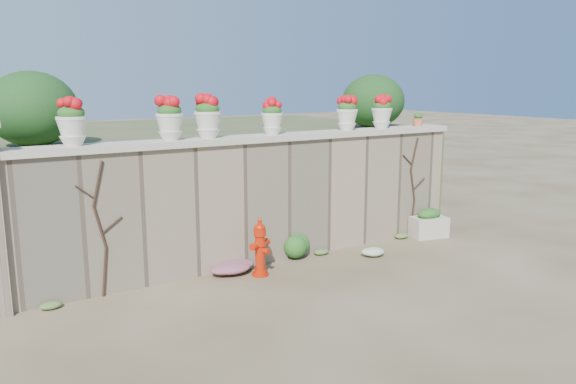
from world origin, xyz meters
TOP-DOWN VIEW (x-y plane):
  - ground at (0.00, 0.00)m, footprint 80.00×80.00m
  - stone_wall at (0.00, 1.80)m, footprint 8.00×0.40m
  - wall_cap at (0.00, 1.80)m, footprint 8.10×0.52m
  - raised_fill at (0.00, 5.00)m, footprint 9.00×6.00m
  - back_shrub_left at (-3.20, 3.00)m, footprint 1.30×1.30m
  - back_shrub_right at (3.40, 3.00)m, footprint 1.30×1.30m
  - vine_left at (-2.67, 1.58)m, footprint 0.60×0.04m
  - vine_right at (3.23, 1.58)m, footprint 0.60×0.04m
  - fire_hydrant at (-0.42, 1.15)m, footprint 0.39×0.28m
  - planter_box at (3.41, 1.30)m, footprint 0.75×0.55m
  - green_shrub at (0.57, 1.55)m, footprint 0.52×0.47m
  - magenta_clump at (-0.78, 1.46)m, footprint 0.89×0.60m
  - white_flowers at (1.66, 0.98)m, footprint 0.49×0.39m
  - urn_pot_0 at (-2.91, 1.80)m, footprint 0.40×0.40m
  - urn_pot_1 at (-1.54, 1.80)m, footprint 0.40×0.40m
  - urn_pot_2 at (-0.94, 1.80)m, footprint 0.41×0.41m
  - urn_pot_3 at (0.20, 1.80)m, footprint 0.36×0.36m
  - urn_pot_4 at (1.75, 1.80)m, footprint 0.38×0.38m
  - urn_pot_5 at (2.56, 1.80)m, footprint 0.38×0.38m
  - terracotta_pot at (3.51, 1.80)m, footprint 0.21×0.21m

SIDE VIEW (x-z plane):
  - ground at x=0.00m, z-range 0.00..0.00m
  - white_flowers at x=1.66m, z-range 0.00..0.18m
  - magenta_clump at x=-0.78m, z-range 0.00..0.24m
  - green_shrub at x=0.57m, z-range 0.00..0.50m
  - planter_box at x=3.41m, z-range -0.02..0.54m
  - fire_hydrant at x=-0.42m, z-range 0.00..0.90m
  - vine_left at x=-2.67m, z-range 0.04..1.94m
  - vine_right at x=3.23m, z-range 0.04..1.94m
  - stone_wall at x=0.00m, z-range 0.00..2.00m
  - raised_fill at x=0.00m, z-range 0.00..2.00m
  - wall_cap at x=0.00m, z-range 2.00..2.10m
  - terracotta_pot at x=3.51m, z-range 2.09..2.34m
  - urn_pot_3 at x=0.20m, z-range 2.10..2.66m
  - urn_pot_4 at x=1.75m, z-range 2.10..2.69m
  - urn_pot_5 at x=2.56m, z-range 2.10..2.70m
  - urn_pot_1 at x=-1.54m, z-range 2.10..2.73m
  - urn_pot_0 at x=-2.91m, z-range 2.10..2.73m
  - urn_pot_2 at x=-0.94m, z-range 2.10..2.74m
  - back_shrub_left at x=-3.20m, z-range 2.00..3.10m
  - back_shrub_right at x=3.40m, z-range 2.00..3.10m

